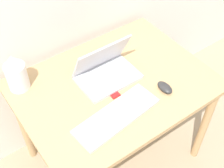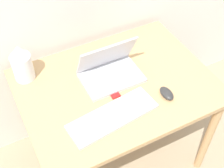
{
  "view_description": "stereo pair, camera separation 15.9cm",
  "coord_description": "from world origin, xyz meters",
  "px_view_note": "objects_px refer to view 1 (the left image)",
  "views": [
    {
      "loc": [
        -0.7,
        -0.56,
        2.01
      ],
      "look_at": [
        -0.06,
        0.33,
        0.85
      ],
      "focal_mm": 50.0,
      "sensor_mm": 36.0,
      "label": 1
    },
    {
      "loc": [
        -0.56,
        -0.64,
        2.01
      ],
      "look_at": [
        -0.06,
        0.33,
        0.85
      ],
      "focal_mm": 50.0,
      "sensor_mm": 36.0,
      "label": 2
    }
  ],
  "objects_px": {
    "keyboard": "(117,116)",
    "mouse": "(165,87)",
    "vase": "(16,72)",
    "mp3_player": "(114,94)",
    "laptop": "(106,70)"
  },
  "relations": [
    {
      "from": "laptop",
      "to": "keyboard",
      "type": "xyz_separation_m",
      "value": [
        -0.12,
        -0.27,
        -0.04
      ]
    },
    {
      "from": "laptop",
      "to": "keyboard",
      "type": "distance_m",
      "value": 0.3
    },
    {
      "from": "laptop",
      "to": "vase",
      "type": "xyz_separation_m",
      "value": [
        -0.43,
        0.21,
        0.06
      ]
    },
    {
      "from": "laptop",
      "to": "mp3_player",
      "type": "xyz_separation_m",
      "value": [
        -0.04,
        -0.14,
        -0.05
      ]
    },
    {
      "from": "vase",
      "to": "mp3_player",
      "type": "height_order",
      "value": "vase"
    },
    {
      "from": "mouse",
      "to": "mp3_player",
      "type": "height_order",
      "value": "mouse"
    },
    {
      "from": "mouse",
      "to": "mp3_player",
      "type": "bearing_deg",
      "value": 151.48
    },
    {
      "from": "laptop",
      "to": "mouse",
      "type": "distance_m",
      "value": 0.34
    },
    {
      "from": "mp3_player",
      "to": "vase",
      "type": "bearing_deg",
      "value": 138.34
    },
    {
      "from": "laptop",
      "to": "vase",
      "type": "height_order",
      "value": "laptop"
    },
    {
      "from": "vase",
      "to": "keyboard",
      "type": "bearing_deg",
      "value": -57.04
    },
    {
      "from": "keyboard",
      "to": "mouse",
      "type": "bearing_deg",
      "value": -0.14
    },
    {
      "from": "laptop",
      "to": "mouse",
      "type": "bearing_deg",
      "value": -52.87
    },
    {
      "from": "vase",
      "to": "mp3_player",
      "type": "distance_m",
      "value": 0.53
    },
    {
      "from": "keyboard",
      "to": "vase",
      "type": "distance_m",
      "value": 0.58
    }
  ]
}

